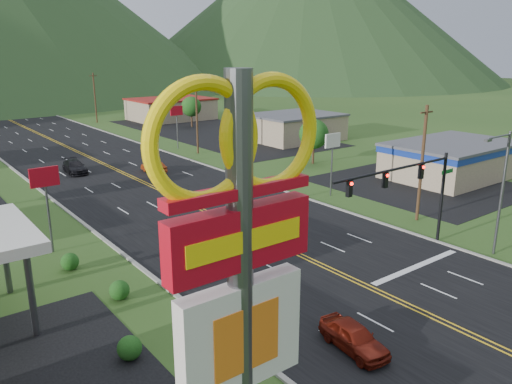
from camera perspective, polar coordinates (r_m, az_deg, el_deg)
pylon_sign at (r=11.36m, az=-1.81°, el=-10.44°), size 4.32×0.60×14.00m
traffic_signal at (r=36.83m, az=17.36°, el=1.00°), size 13.10×0.43×7.00m
streetlight_east at (r=38.87m, az=26.17°, el=0.61°), size 3.28×0.25×9.00m
building_east_near at (r=62.64m, az=21.55°, el=3.67°), size 15.40×10.40×4.10m
building_east_mid at (r=83.18m, az=4.38°, el=7.44°), size 14.40×11.40×4.30m
building_east_far at (r=109.58m, az=-9.68°, el=9.35°), size 16.40×12.40×4.50m
pole_sign_west_a at (r=38.50m, az=-22.94°, el=0.66°), size 2.00×0.18×6.40m
pole_sign_east_a at (r=50.51m, az=8.73°, el=5.12°), size 2.00×0.18×6.40m
pole_sign_east_b at (r=75.96m, az=-9.06°, el=8.68°), size 2.00×0.18×6.40m
tree_east_a at (r=65.33m, az=6.62°, el=6.59°), size 3.84×3.84×5.82m
tree_east_b at (r=98.01m, az=-7.41°, el=9.65°), size 3.84×3.84×5.82m
utility_pole_a at (r=44.72m, az=18.43°, el=3.19°), size 1.60×0.28×10.00m
utility_pole_b at (r=71.88m, az=-6.78°, el=8.43°), size 1.60×0.28×10.00m
utility_pole_c at (r=108.03m, az=-17.93°, el=10.25°), size 1.60×0.28×10.00m
utility_pole_d at (r=146.19m, az=-23.43°, el=11.01°), size 1.60×0.28×10.00m
mountain_ne at (r=250.76m, az=5.99°, el=20.55°), size 180.00×180.00×70.00m
car_red_near at (r=26.06m, az=11.11°, el=-16.01°), size 2.11×4.23×1.38m
car_dark_mid at (r=64.13m, az=-20.00°, el=2.69°), size 2.44×5.26×1.49m
car_red_far at (r=61.70m, az=-11.60°, el=2.77°), size 1.65×4.11×1.33m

